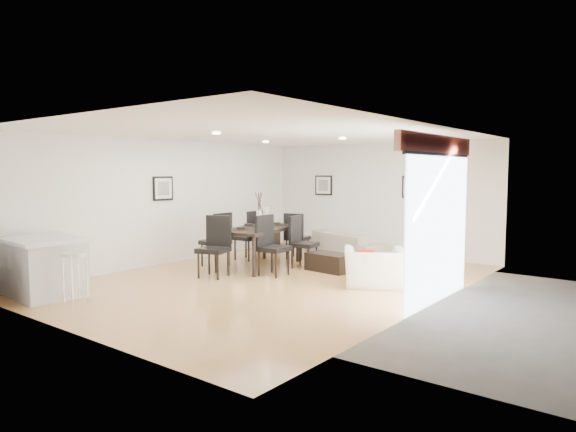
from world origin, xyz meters
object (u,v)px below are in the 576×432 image
Objects in this scene: dining_chair_efar at (300,239)px; side_table at (267,236)px; dining_chair_foot at (296,233)px; coffee_table at (330,262)px; armchair at (374,267)px; kitchen_island at (44,266)px; sofa at (347,245)px; dining_chair_head at (216,243)px; dining_chair_enear at (270,242)px; dining_chair_wnear at (219,237)px; dining_table at (259,231)px; bar_stool at (74,260)px; dining_chair_wfar at (251,233)px.

dining_chair_efar is 1.64× the size of side_table.
dining_chair_foot reaches higher than coffee_table.
armchair is 5.53m from kitchen_island.
dining_chair_head reaches higher than sofa.
dining_chair_enear is (-0.23, -2.53, 0.34)m from sofa.
dining_table is at bearing 123.26° from dining_chair_wnear.
dining_chair_wnear is 3.59m from bar_stool.
sofa is 6.41m from kitchen_island.
sofa is at bearing -17.92° from dining_chair_efar.
dining_chair_wnear reaches higher than dining_chair_wfar.
bar_stool is at bearing 97.29° from sofa.
dining_chair_enear is at bearing 87.66° from dining_chair_wnear.
dining_chair_wfar is 1.04× the size of dining_chair_efar.
kitchen_island reaches higher than bar_stool.
sofa is 3.02m from dining_chair_wnear.
dining_chair_head is at bearing 72.96° from kitchen_island.
dining_chair_wfar is 1.74m from dining_chair_enear.
sofa is 3.20× the size of side_table.
dining_chair_efar is 4.89m from kitchen_island.
dining_chair_wnear is 1.73m from dining_chair_efar.
dining_chair_wfar reaches higher than dining_chair_foot.
kitchen_island is at bearing 180.00° from bar_stool.
coffee_table is (1.46, 1.77, -0.47)m from dining_chair_head.
dining_chair_wfar is (-3.50, 0.66, 0.30)m from armchair.
kitchen_island reaches higher than dining_table.
dining_table is 1.85× the size of dining_chair_head.
bar_stool is (-0.20, -5.30, 0.10)m from dining_chair_foot.
bar_stool is (0.94, -0.00, 0.21)m from kitchen_island.
dining_chair_wnear reaches higher than kitchen_island.
dining_chair_efar reaches higher than dining_table.
dining_chair_efar is (-0.22, -1.53, 0.30)m from sofa.
dining_chair_wfar reaches higher than bar_stool.
dining_table is 4.05m from bar_stool.
dining_chair_foot is (-0.91, -0.77, 0.28)m from sofa.
dining_chair_wnear is at bearing 98.42° from bar_stool.
dining_table is at bearing -34.04° from armchair.
sofa is at bearing 129.08° from dining_chair_wfar.
dining_chair_wnear is at bearing 74.68° from sofa.
kitchen_island is (-1.14, -5.30, -0.11)m from dining_chair_foot.
armchair is 1.55× the size of side_table.
dining_table reaches higher than sofa.
dining_chair_efar is 1.89m from dining_chair_head.
dining_chair_efar is 1.03m from dining_chair_foot.
dining_chair_wfar is 0.97× the size of dining_chair_enear.
sofa is 1.58m from dining_chair_efar.
dining_chair_wnear reaches higher than bar_stool.
side_table is at bearing 44.94° from dining_chair_efar.
dining_chair_enear is at bearing -21.23° from armchair.
armchair is 1.28× the size of bar_stool.
dining_chair_head is 3.01m from kitchen_island.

